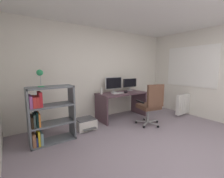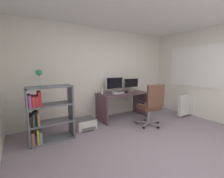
{
  "view_description": "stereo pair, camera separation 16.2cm",
  "coord_description": "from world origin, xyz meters",
  "px_view_note": "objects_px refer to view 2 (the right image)",
  "views": [
    {
      "loc": [
        -2.2,
        -1.39,
        1.47
      ],
      "look_at": [
        -0.08,
        1.69,
        0.93
      ],
      "focal_mm": 24.36,
      "sensor_mm": 36.0,
      "label": 1
    },
    {
      "loc": [
        -2.07,
        -1.48,
        1.47
      ],
      "look_at": [
        -0.08,
        1.69,
        0.93
      ],
      "focal_mm": 24.36,
      "sensor_mm": 36.0,
      "label": 2
    }
  ],
  "objects_px": {
    "bookshelf": "(45,115)",
    "desk_lamp": "(39,74)",
    "printer": "(85,123)",
    "monitor_main": "(115,84)",
    "monitor_secondary": "(131,84)",
    "radiator": "(189,104)",
    "computer_mouse": "(127,92)",
    "desk": "(122,100)",
    "keyboard": "(118,93)",
    "desktop_speaker": "(102,91)",
    "office_chair": "(151,104)"
  },
  "relations": [
    {
      "from": "keyboard",
      "to": "computer_mouse",
      "type": "height_order",
      "value": "computer_mouse"
    },
    {
      "from": "computer_mouse",
      "to": "desk_lamp",
      "type": "bearing_deg",
      "value": -164.91
    },
    {
      "from": "bookshelf",
      "to": "desk_lamp",
      "type": "relative_size",
      "value": 3.47
    },
    {
      "from": "desktop_speaker",
      "to": "radiator",
      "type": "xyz_separation_m",
      "value": [
        2.43,
        -1.04,
        -0.47
      ]
    },
    {
      "from": "desktop_speaker",
      "to": "radiator",
      "type": "distance_m",
      "value": 2.68
    },
    {
      "from": "computer_mouse",
      "to": "office_chair",
      "type": "bearing_deg",
      "value": -73.11
    },
    {
      "from": "desk",
      "to": "computer_mouse",
      "type": "xyz_separation_m",
      "value": [
        0.09,
        -0.08,
        0.22
      ]
    },
    {
      "from": "desk",
      "to": "monitor_secondary",
      "type": "xyz_separation_m",
      "value": [
        0.46,
        0.17,
        0.42
      ]
    },
    {
      "from": "monitor_secondary",
      "to": "radiator",
      "type": "height_order",
      "value": "monitor_secondary"
    },
    {
      "from": "office_chair",
      "to": "monitor_secondary",
      "type": "bearing_deg",
      "value": 77.22
    },
    {
      "from": "desk",
      "to": "radiator",
      "type": "height_order",
      "value": "desk"
    },
    {
      "from": "monitor_main",
      "to": "office_chair",
      "type": "relative_size",
      "value": 0.52
    },
    {
      "from": "keyboard",
      "to": "desktop_speaker",
      "type": "distance_m",
      "value": 0.46
    },
    {
      "from": "monitor_main",
      "to": "monitor_secondary",
      "type": "bearing_deg",
      "value": 0.01
    },
    {
      "from": "monitor_main",
      "to": "radiator",
      "type": "distance_m",
      "value": 2.35
    },
    {
      "from": "desk",
      "to": "printer",
      "type": "distance_m",
      "value": 1.29
    },
    {
      "from": "bookshelf",
      "to": "printer",
      "type": "height_order",
      "value": "bookshelf"
    },
    {
      "from": "bookshelf",
      "to": "computer_mouse",
      "type": "bearing_deg",
      "value": 7.26
    },
    {
      "from": "office_chair",
      "to": "radiator",
      "type": "relative_size",
      "value": 1.11
    },
    {
      "from": "computer_mouse",
      "to": "bookshelf",
      "type": "height_order",
      "value": "bookshelf"
    },
    {
      "from": "office_chair",
      "to": "bookshelf",
      "type": "distance_m",
      "value": 2.39
    },
    {
      "from": "bookshelf",
      "to": "printer",
      "type": "distance_m",
      "value": 1.01
    },
    {
      "from": "computer_mouse",
      "to": "office_chair",
      "type": "distance_m",
      "value": 0.86
    },
    {
      "from": "computer_mouse",
      "to": "desktop_speaker",
      "type": "bearing_deg",
      "value": 171.71
    },
    {
      "from": "desk",
      "to": "computer_mouse",
      "type": "height_order",
      "value": "computer_mouse"
    },
    {
      "from": "desk",
      "to": "desk_lamp",
      "type": "distance_m",
      "value": 2.34
    },
    {
      "from": "office_chair",
      "to": "computer_mouse",
      "type": "bearing_deg",
      "value": 98.85
    },
    {
      "from": "printer",
      "to": "desk_lamp",
      "type": "bearing_deg",
      "value": -168.17
    },
    {
      "from": "desk",
      "to": "radiator",
      "type": "bearing_deg",
      "value": -26.54
    },
    {
      "from": "office_chair",
      "to": "desk_lamp",
      "type": "distance_m",
      "value": 2.56
    },
    {
      "from": "monitor_secondary",
      "to": "radiator",
      "type": "distance_m",
      "value": 1.85
    },
    {
      "from": "bookshelf",
      "to": "radiator",
      "type": "bearing_deg",
      "value": -8.01
    },
    {
      "from": "bookshelf",
      "to": "radiator",
      "type": "relative_size",
      "value": 1.16
    },
    {
      "from": "monitor_main",
      "to": "printer",
      "type": "distance_m",
      "value": 1.4
    },
    {
      "from": "desktop_speaker",
      "to": "bookshelf",
      "type": "xyz_separation_m",
      "value": [
        -1.51,
        -0.48,
        -0.29
      ]
    },
    {
      "from": "radiator",
      "to": "computer_mouse",
      "type": "bearing_deg",
      "value": 154.39
    },
    {
      "from": "keyboard",
      "to": "bookshelf",
      "type": "bearing_deg",
      "value": -172.17
    },
    {
      "from": "monitor_secondary",
      "to": "desk_lamp",
      "type": "xyz_separation_m",
      "value": [
        -2.63,
        -0.53,
        0.37
      ]
    },
    {
      "from": "desk",
      "to": "bookshelf",
      "type": "height_order",
      "value": "bookshelf"
    },
    {
      "from": "keyboard",
      "to": "radiator",
      "type": "bearing_deg",
      "value": -24.44
    },
    {
      "from": "monitor_main",
      "to": "keyboard",
      "type": "height_order",
      "value": "monitor_main"
    },
    {
      "from": "bookshelf",
      "to": "desk_lamp",
      "type": "distance_m",
      "value": 0.8
    },
    {
      "from": "monitor_secondary",
      "to": "printer",
      "type": "distance_m",
      "value": 1.9
    },
    {
      "from": "keyboard",
      "to": "desk",
      "type": "bearing_deg",
      "value": 15.33
    },
    {
      "from": "printer",
      "to": "radiator",
      "type": "relative_size",
      "value": 0.48
    },
    {
      "from": "monitor_secondary",
      "to": "desk_lamp",
      "type": "distance_m",
      "value": 2.71
    },
    {
      "from": "keyboard",
      "to": "bookshelf",
      "type": "height_order",
      "value": "bookshelf"
    },
    {
      "from": "computer_mouse",
      "to": "desktop_speaker",
      "type": "xyz_separation_m",
      "value": [
        -0.69,
        0.2,
        0.07
      ]
    },
    {
      "from": "keyboard",
      "to": "computer_mouse",
      "type": "relative_size",
      "value": 3.4
    },
    {
      "from": "printer",
      "to": "radiator",
      "type": "bearing_deg",
      "value": -13.98
    }
  ]
}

